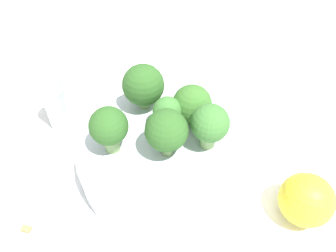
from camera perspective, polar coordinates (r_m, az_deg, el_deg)
ground_plane at (r=0.41m, az=0.00°, el=-6.44°), size 3.00×3.00×0.00m
bowl at (r=0.40m, az=0.00°, el=-4.85°), size 0.21×0.21×0.04m
broccoli_floret_0 at (r=0.35m, az=-0.27°, el=-0.89°), size 0.05×0.05×0.06m
broccoli_floret_1 at (r=0.36m, az=7.30°, el=0.28°), size 0.04×0.04×0.06m
broccoli_floret_2 at (r=0.36m, az=-10.25°, el=-0.25°), size 0.04×0.04×0.06m
broccoli_floret_3 at (r=0.39m, az=4.19°, el=3.70°), size 0.05×0.05×0.05m
broccoli_floret_4 at (r=0.41m, az=-4.32°, el=7.06°), size 0.05×0.05×0.06m
broccoli_floret_5 at (r=0.38m, az=-0.10°, el=2.29°), size 0.04×0.04×0.05m
pepper_shaker at (r=0.45m, az=-18.94°, el=3.76°), size 0.03×0.03×0.08m
lemon_wedge at (r=0.38m, az=22.95°, el=-11.76°), size 0.06×0.06×0.06m
almond_crumb_1 at (r=0.49m, az=-9.48°, el=4.30°), size 0.01×0.01×0.01m
almond_crumb_2 at (r=0.39m, az=-23.57°, el=-15.96°), size 0.01×0.01×0.01m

